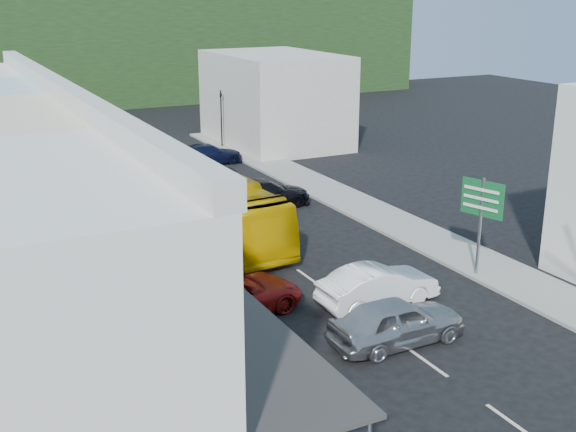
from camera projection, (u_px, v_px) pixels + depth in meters
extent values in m
plane|color=black|center=(360.00, 315.00, 27.01)|extent=(120.00, 120.00, 0.00)
cube|color=gray|center=(98.00, 260.00, 32.26)|extent=(3.00, 52.00, 0.15)
cube|color=gray|center=(379.00, 215.00, 38.73)|extent=(3.00, 52.00, 0.15)
cube|color=silver|center=(16.00, 355.00, 15.73)|extent=(7.00, 9.00, 8.00)
cube|color=#581013|center=(196.00, 354.00, 17.79)|extent=(1.30, 7.65, 0.08)
cube|color=#A2101F|center=(112.00, 248.00, 25.02)|extent=(1.30, 6.80, 0.08)
cube|color=#195926|center=(72.00, 199.00, 30.98)|extent=(1.30, 5.10, 0.08)
cube|color=#581013|center=(47.00, 167.00, 36.51)|extent=(1.30, 5.95, 0.08)
cube|color=#B7B2A8|center=(275.00, 99.00, 56.24)|extent=(8.00, 12.00, 7.00)
cube|color=black|center=(51.00, 43.00, 79.67)|extent=(80.00, 24.00, 12.00)
imported|color=#E7B200|center=(214.00, 207.00, 34.94)|extent=(3.33, 11.75, 3.10)
imported|color=#A7A7AC|center=(397.00, 325.00, 24.61)|extent=(4.41, 1.82, 1.40)
imported|color=white|center=(378.00, 288.00, 27.65)|extent=(4.44, 1.91, 1.40)
imported|color=maroon|center=(236.00, 295.00, 27.00)|extent=(4.71, 2.19, 1.40)
imported|color=black|center=(264.00, 194.00, 40.31)|extent=(4.64, 2.22, 1.40)
imported|color=black|center=(208.00, 172.00, 45.39)|extent=(4.50, 2.05, 1.40)
imported|color=black|center=(118.00, 179.00, 43.58)|extent=(4.56, 2.23, 1.40)
imported|color=black|center=(208.00, 154.00, 50.25)|extent=(4.59, 2.06, 1.40)
imported|color=black|center=(166.00, 325.00, 23.90)|extent=(0.54, 0.68, 1.70)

